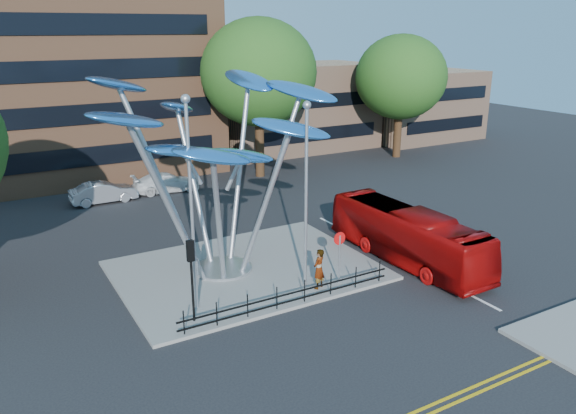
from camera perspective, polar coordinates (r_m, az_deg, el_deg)
ground at (r=23.25m, az=4.63°, el=-11.35°), size 120.00×120.00×0.00m
traffic_island at (r=27.42m, az=-4.26°, el=-6.42°), size 12.00×9.00×0.15m
double_yellow_near at (r=19.42m, az=15.22°, el=-18.49°), size 40.00×0.12×0.01m
double_yellow_far at (r=19.26m, az=15.88°, el=-18.90°), size 40.00×0.12×0.01m
low_building_near at (r=54.71m, az=0.76°, el=10.14°), size 15.00×8.00×8.00m
low_building_far at (r=61.56m, az=13.20°, el=10.07°), size 12.00×8.00×7.00m
tree_right at (r=43.47m, az=-3.01°, el=13.48°), size 8.80×8.80×12.11m
tree_far at (r=51.42m, az=11.40°, el=12.79°), size 8.00×8.00×10.81m
leaf_sculpture at (r=25.59m, az=-7.45°, el=7.69°), size 12.72×9.54×9.51m
street_lamp_left at (r=22.18m, az=-9.89°, el=1.98°), size 0.36×0.36×8.80m
street_lamp_right at (r=23.92m, az=1.86°, el=2.75°), size 0.36×0.36×8.30m
traffic_light_island at (r=22.04m, az=-9.82°, el=-5.69°), size 0.28×0.18×3.42m
no_entry_sign_island at (r=25.37m, az=5.25°, el=-4.23°), size 0.60×0.10×2.45m
pedestrian_railing_front at (r=23.78m, az=0.30°, el=-9.08°), size 10.00×0.06×1.00m
red_bus at (r=28.73m, az=12.00°, el=-2.83°), size 2.42×9.86×2.74m
pedestrian at (r=25.08m, az=3.16°, el=-6.29°), size 0.81×0.71×1.86m
parked_car_mid at (r=39.68m, az=-18.25°, el=1.42°), size 4.38×1.59×1.43m
parked_car_right at (r=41.17m, az=-12.28°, el=2.45°), size 4.82×2.19×1.37m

